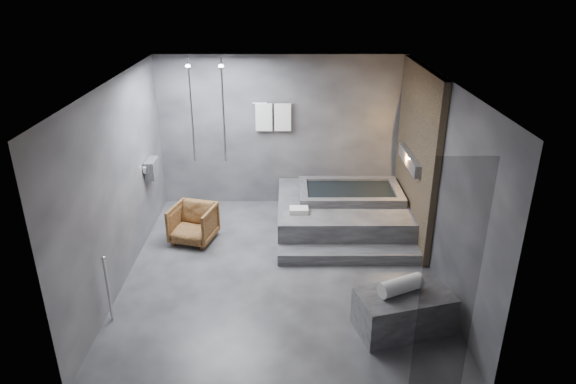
{
  "coord_description": "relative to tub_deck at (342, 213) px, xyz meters",
  "views": [
    {
      "loc": [
        0.09,
        -6.62,
        4.11
      ],
      "look_at": [
        0.11,
        0.3,
        1.14
      ],
      "focal_mm": 32.0,
      "sensor_mm": 36.0,
      "label": 1
    }
  ],
  "objects": [
    {
      "name": "tub_deck",
      "position": [
        0.0,
        0.0,
        0.0
      ],
      "size": [
        2.2,
        2.0,
        0.5
      ],
      "primitive_type": "cube",
      "color": "#313134",
      "rests_on": "ground"
    },
    {
      "name": "concrete_bench",
      "position": [
        0.48,
        -2.84,
        0.01
      ],
      "size": [
        1.27,
        0.9,
        0.51
      ],
      "primitive_type": "cube",
      "rotation": [
        0.0,
        0.0,
        0.26
      ],
      "color": "#2E2E30",
      "rests_on": "ground"
    },
    {
      "name": "rolled_towel",
      "position": [
        0.42,
        -2.81,
        0.36
      ],
      "size": [
        0.59,
        0.43,
        0.2
      ],
      "primitive_type": "cylinder",
      "rotation": [
        0.0,
        1.57,
        0.45
      ],
      "color": "silver",
      "rests_on": "concrete_bench"
    },
    {
      "name": "driftwood_chair",
      "position": [
        -2.5,
        -0.53,
        0.06
      ],
      "size": [
        0.82,
        0.83,
        0.62
      ],
      "primitive_type": "imported",
      "rotation": [
        0.0,
        0.0,
        -0.26
      ],
      "color": "#3E240F",
      "rests_on": "ground"
    },
    {
      "name": "room",
      "position": [
        -0.65,
        -1.21,
        1.48
      ],
      "size": [
        5.0,
        5.04,
        2.82
      ],
      "color": "#2C2C2F",
      "rests_on": "ground"
    },
    {
      "name": "tub_step",
      "position": [
        0.0,
        -1.18,
        -0.16
      ],
      "size": [
        2.2,
        0.36,
        0.18
      ],
      "primitive_type": "cube",
      "color": "#313134",
      "rests_on": "ground"
    },
    {
      "name": "deck_towel",
      "position": [
        -0.76,
        -0.51,
        0.29
      ],
      "size": [
        0.31,
        0.23,
        0.08
      ],
      "primitive_type": "cube",
      "rotation": [
        0.0,
        0.0,
        0.01
      ],
      "color": "silver",
      "rests_on": "tub_deck"
    }
  ]
}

